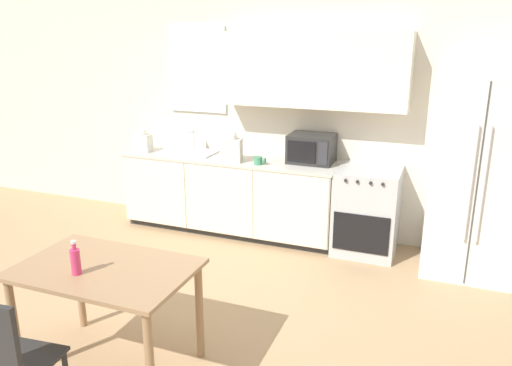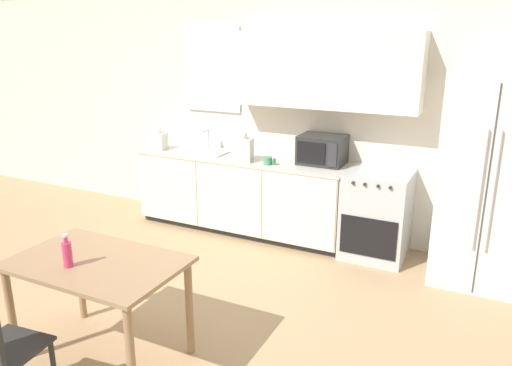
{
  "view_description": "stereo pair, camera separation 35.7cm",
  "coord_description": "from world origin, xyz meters",
  "px_view_note": "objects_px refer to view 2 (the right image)",
  "views": [
    {
      "loc": [
        1.93,
        -3.22,
        2.28
      ],
      "look_at": [
        0.46,
        0.54,
        1.05
      ],
      "focal_mm": 35.0,
      "sensor_mm": 36.0,
      "label": 1
    },
    {
      "loc": [
        2.26,
        -3.07,
        2.28
      ],
      "look_at": [
        0.46,
        0.54,
        1.05
      ],
      "focal_mm": 35.0,
      "sensor_mm": 36.0,
      "label": 2
    }
  ],
  "objects_px": {
    "drink_bottle": "(67,253)",
    "microwave": "(322,150)",
    "refrigerator": "(488,182)",
    "dining_table": "(98,276)",
    "oven_range": "(376,214)",
    "coffee_mug": "(268,161)"
  },
  "relations": [
    {
      "from": "refrigerator",
      "to": "coffee_mug",
      "type": "relative_size",
      "value": 14.56
    },
    {
      "from": "dining_table",
      "to": "drink_bottle",
      "type": "xyz_separation_m",
      "value": [
        -0.11,
        -0.15,
        0.21
      ]
    },
    {
      "from": "refrigerator",
      "to": "oven_range",
      "type": "bearing_deg",
      "value": 175.99
    },
    {
      "from": "refrigerator",
      "to": "drink_bottle",
      "type": "bearing_deg",
      "value": -132.47
    },
    {
      "from": "oven_range",
      "to": "drink_bottle",
      "type": "relative_size",
      "value": 3.9
    },
    {
      "from": "microwave",
      "to": "dining_table",
      "type": "distance_m",
      "value": 2.81
    },
    {
      "from": "microwave",
      "to": "refrigerator",
      "type": "bearing_deg",
      "value": -5.74
    },
    {
      "from": "refrigerator",
      "to": "microwave",
      "type": "distance_m",
      "value": 1.66
    },
    {
      "from": "refrigerator",
      "to": "microwave",
      "type": "xyz_separation_m",
      "value": [
        -1.65,
        0.17,
        0.1
      ]
    },
    {
      "from": "coffee_mug",
      "to": "dining_table",
      "type": "distance_m",
      "value": 2.42
    },
    {
      "from": "microwave",
      "to": "dining_table",
      "type": "bearing_deg",
      "value": -104.33
    },
    {
      "from": "oven_range",
      "to": "coffee_mug",
      "type": "relative_size",
      "value": 6.94
    },
    {
      "from": "drink_bottle",
      "to": "microwave",
      "type": "bearing_deg",
      "value": 74.36
    },
    {
      "from": "drink_bottle",
      "to": "refrigerator",
      "type": "bearing_deg",
      "value": 47.53
    },
    {
      "from": "dining_table",
      "to": "drink_bottle",
      "type": "bearing_deg",
      "value": -126.11
    },
    {
      "from": "drink_bottle",
      "to": "oven_range",
      "type": "bearing_deg",
      "value": 62.21
    },
    {
      "from": "dining_table",
      "to": "drink_bottle",
      "type": "distance_m",
      "value": 0.27
    },
    {
      "from": "refrigerator",
      "to": "dining_table",
      "type": "xyz_separation_m",
      "value": [
        -2.34,
        -2.52,
        -0.31
      ]
    },
    {
      "from": "oven_range",
      "to": "coffee_mug",
      "type": "bearing_deg",
      "value": -170.32
    },
    {
      "from": "oven_range",
      "to": "refrigerator",
      "type": "xyz_separation_m",
      "value": [
        1.0,
        -0.07,
        0.5
      ]
    },
    {
      "from": "oven_range",
      "to": "refrigerator",
      "type": "distance_m",
      "value": 1.12
    },
    {
      "from": "coffee_mug",
      "to": "dining_table",
      "type": "relative_size",
      "value": 0.11
    }
  ]
}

